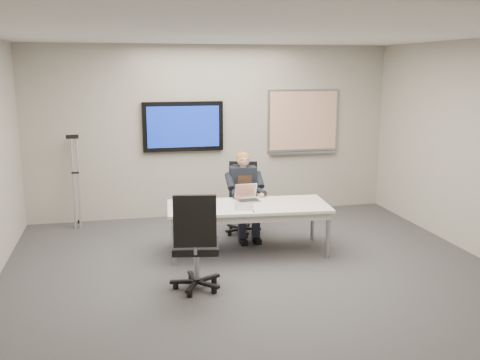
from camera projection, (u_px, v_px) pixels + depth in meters
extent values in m
cube|color=#3B3B3E|center=(260.00, 281.00, 6.23)|extent=(6.00, 6.00, 0.02)
cube|color=white|center=(262.00, 32.00, 5.65)|extent=(6.00, 6.00, 0.02)
cube|color=#ABA59A|center=(213.00, 131.00, 8.80)|extent=(6.00, 0.02, 2.80)
cube|color=#ABA59A|center=(398.00, 252.00, 3.08)|extent=(6.00, 0.02, 2.80)
cube|color=white|center=(248.00, 206.00, 7.08)|extent=(2.19, 1.07, 0.04)
cube|color=beige|center=(248.00, 211.00, 7.09)|extent=(2.10, 0.98, 0.09)
cylinder|color=#95979D|center=(174.00, 242.00, 6.65)|extent=(0.05, 0.05, 0.62)
cylinder|color=#95979D|center=(328.00, 235.00, 6.92)|extent=(0.05, 0.05, 0.62)
cylinder|color=#95979D|center=(173.00, 225.00, 7.37)|extent=(0.05, 0.05, 0.62)
cylinder|color=#95979D|center=(312.00, 219.00, 7.63)|extent=(0.05, 0.05, 0.62)
cube|color=black|center=(183.00, 126.00, 8.62)|extent=(1.30, 0.08, 0.80)
cube|color=navy|center=(183.00, 127.00, 8.57)|extent=(1.16, 0.01, 0.66)
cube|color=#95979D|center=(303.00, 120.00, 9.08)|extent=(1.25, 0.04, 1.05)
cube|color=white|center=(303.00, 121.00, 9.06)|extent=(1.18, 0.01, 0.98)
cube|color=#95979D|center=(303.00, 153.00, 9.16)|extent=(1.18, 0.05, 0.04)
cylinder|color=#95979D|center=(242.00, 215.00, 7.95)|extent=(0.06, 0.06, 0.36)
cube|color=black|center=(242.00, 203.00, 7.91)|extent=(0.58, 0.58, 0.07)
cube|color=black|center=(243.00, 178.00, 8.06)|extent=(0.42, 0.17, 0.52)
cylinder|color=#95979D|center=(196.00, 263.00, 5.96)|extent=(0.07, 0.07, 0.39)
cube|color=black|center=(196.00, 246.00, 5.91)|extent=(0.58, 0.58, 0.08)
cube|color=black|center=(195.00, 221.00, 5.61)|extent=(0.46, 0.13, 0.56)
cube|color=black|center=(243.00, 184.00, 7.82)|extent=(0.40, 0.25, 0.53)
cube|color=#352215|center=(245.00, 184.00, 7.70)|extent=(0.20, 0.04, 0.26)
sphere|color=tan|center=(243.00, 160.00, 7.71)|extent=(0.19, 0.19, 0.19)
ellipsoid|color=brown|center=(243.00, 158.00, 7.72)|extent=(0.20, 0.20, 0.17)
cube|color=#B0B0B2|center=(248.00, 201.00, 7.26)|extent=(0.32, 0.23, 0.02)
cube|color=black|center=(248.00, 200.00, 7.24)|extent=(0.27, 0.16, 0.00)
cube|color=#B0B0B2|center=(246.00, 191.00, 7.37)|extent=(0.31, 0.09, 0.20)
cube|color=#B32613|center=(246.00, 191.00, 7.36)|extent=(0.27, 0.07, 0.17)
cylinder|color=black|center=(253.00, 211.00, 6.76)|extent=(0.02, 0.14, 0.01)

